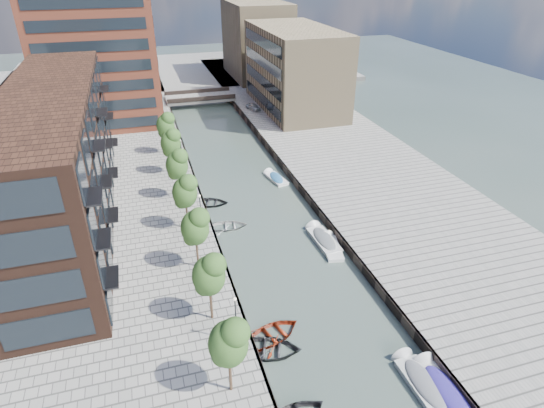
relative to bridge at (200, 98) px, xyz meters
name	(u,v)px	position (x,y,z in m)	size (l,w,h in m)	color
water	(236,169)	(0.00, -32.00, -1.39)	(300.00, 300.00, 0.00)	#38473F
quay_right	(343,153)	(16.00, -32.00, -0.89)	(20.00, 140.00, 1.00)	gray
quay_wall_left	(192,171)	(-6.10, -32.00, -0.89)	(0.25, 140.00, 1.00)	#332823
quay_wall_right	(279,161)	(6.10, -32.00, -0.89)	(0.25, 140.00, 1.00)	#332823
far_closure	(183,71)	(0.00, 28.00, -0.89)	(80.00, 40.00, 1.00)	gray
apartment_block	(60,160)	(-20.00, -42.00, 6.61)	(8.00, 38.00, 14.00)	black
tower	(92,26)	(-17.00, -7.00, 14.61)	(18.00, 18.00, 30.00)	#9B452D
tan_block_near	(295,69)	(16.00, -10.00, 6.61)	(12.00, 25.00, 14.00)	#8D7856
tan_block_far	(257,40)	(16.00, 16.00, 7.61)	(12.00, 20.00, 16.00)	#8D7856
bridge	(200,98)	(0.00, 0.00, 0.00)	(13.00, 6.00, 1.30)	gray
tree_0	(228,341)	(-8.50, -68.00, 3.92)	(2.50, 2.50, 5.95)	#382619
tree_1	(209,273)	(-8.50, -61.00, 3.92)	(2.50, 2.50, 5.95)	#382619
tree_2	(195,226)	(-8.50, -54.00, 3.92)	(2.50, 2.50, 5.95)	#382619
tree_3	(185,191)	(-8.50, -47.00, 3.92)	(2.50, 2.50, 5.95)	#382619
tree_4	(177,163)	(-8.50, -40.00, 3.92)	(2.50, 2.50, 5.95)	#382619
tree_5	(170,142)	(-8.50, -33.00, 3.92)	(2.50, 2.50, 5.95)	#382619
tree_6	(165,124)	(-8.50, -26.00, 3.92)	(2.50, 2.50, 5.95)	#382619
lamp_0	(236,315)	(-7.20, -64.00, 2.12)	(0.24, 0.24, 4.12)	black
lamp_1	(200,209)	(-7.20, -48.00, 2.12)	(0.24, 0.24, 4.12)	black
lamp_2	(181,151)	(-7.20, -32.00, 2.12)	(0.24, 0.24, 4.12)	black
sloop_1	(268,352)	(-5.03, -64.76, -1.39)	(3.58, 5.02, 1.04)	#242427
sloop_2	(273,337)	(-4.22, -63.40, -1.39)	(3.37, 4.72, 0.98)	maroon
sloop_3	(228,228)	(-4.25, -46.70, -1.39)	(2.99, 4.18, 0.87)	#B5B5B3
sloop_4	(210,204)	(-5.25, -40.93, -1.39)	(3.16, 4.42, 0.92)	black
motorboat_0	(443,388)	(5.32, -71.46, -1.16)	(2.26, 5.76, 1.89)	beige
motorboat_1	(420,381)	(4.22, -70.46, -1.17)	(1.94, 5.36, 1.78)	#BBBBB9
motorboat_2	(331,246)	(4.91, -53.29, -1.30)	(2.42, 4.79, 1.52)	silver
motorboat_3	(275,178)	(4.16, -36.57, -1.21)	(2.30, 4.64, 1.48)	white
motorboat_4	(322,238)	(4.55, -51.87, -1.17)	(2.07, 5.47, 1.80)	silver
car	(253,107)	(8.31, -9.58, 0.20)	(1.39, 3.45, 1.17)	silver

